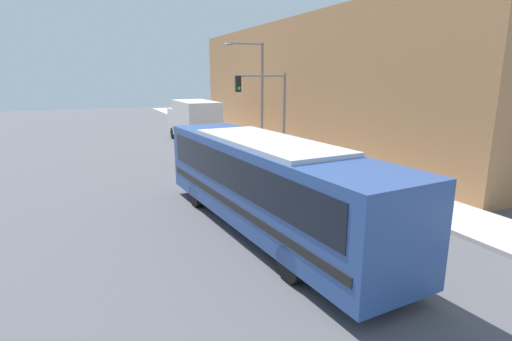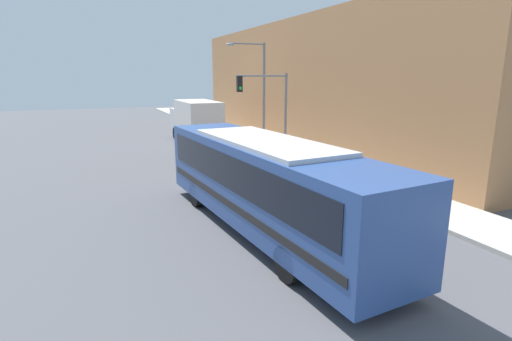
{
  "view_description": "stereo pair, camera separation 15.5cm",
  "coord_description": "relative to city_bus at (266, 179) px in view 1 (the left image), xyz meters",
  "views": [
    {
      "loc": [
        -6.33,
        -8.5,
        5.06
      ],
      "look_at": [
        0.07,
        5.76,
        1.34
      ],
      "focal_mm": 28.0,
      "sensor_mm": 36.0,
      "label": 1
    },
    {
      "loc": [
        -6.19,
        -8.56,
        5.06
      ],
      "look_at": [
        0.07,
        5.76,
        1.34
      ],
      "focal_mm": 28.0,
      "sensor_mm": 36.0,
      "label": 2
    }
  ],
  "objects": [
    {
      "name": "ground_plane",
      "position": [
        0.93,
        -2.76,
        -1.8
      ],
      "size": [
        120.0,
        120.0,
        0.0
      ],
      "primitive_type": "plane",
      "color": "#515156"
    },
    {
      "name": "building_facade",
      "position": [
        11.21,
        14.72,
        2.64
      ],
      "size": [
        6.0,
        32.97,
        8.88
      ],
      "color": "#B27A4C",
      "rests_on": "ground_plane"
    },
    {
      "name": "delivery_truck",
      "position": [
        2.82,
        18.85,
        -0.05
      ],
      "size": [
        2.47,
        7.33,
        3.23
      ],
      "color": "silver",
      "rests_on": "ground_plane"
    },
    {
      "name": "city_bus",
      "position": [
        0.0,
        0.0,
        0.0
      ],
      "size": [
        3.34,
        11.73,
        3.11
      ],
      "rotation": [
        0.0,
        0.0,
        0.07
      ],
      "color": "#2D4C8C",
      "rests_on": "ground_plane"
    },
    {
      "name": "street_lamp",
      "position": [
        5.9,
        13.74,
        2.57
      ],
      "size": [
        2.75,
        0.28,
        7.03
      ],
      "color": "slate",
      "rests_on": "sidewalk"
    },
    {
      "name": "fire_hydrant",
      "position": [
        6.03,
        -0.6,
        -1.23
      ],
      "size": [
        0.27,
        0.36,
        0.82
      ],
      "color": "#999999",
      "rests_on": "sidewalk"
    },
    {
      "name": "parking_meter",
      "position": [
        6.03,
        5.93,
        -0.8
      ],
      "size": [
        0.14,
        0.14,
        1.24
      ],
      "color": "slate",
      "rests_on": "sidewalk"
    },
    {
      "name": "sidewalk",
      "position": [
        6.82,
        17.24,
        -1.72
      ],
      "size": [
        2.78,
        70.0,
        0.16
      ],
      "color": "#B7B2A8",
      "rests_on": "ground_plane"
    },
    {
      "name": "traffic_light_pole",
      "position": [
        5.03,
        10.34,
        1.84
      ],
      "size": [
        3.28,
        0.35,
        5.05
      ],
      "color": "slate",
      "rests_on": "sidewalk"
    }
  ]
}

